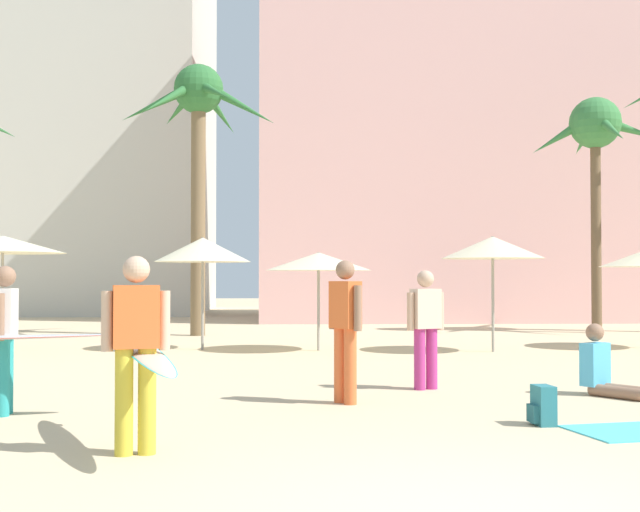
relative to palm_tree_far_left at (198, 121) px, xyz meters
name	(u,v)px	position (x,y,z in m)	size (l,w,h in m)	color
hotel_pink	(530,143)	(12.10, 10.08, 1.09)	(21.24, 9.42, 13.89)	beige
hotel_tower_gray	(9,51)	(-10.60, 16.64, 6.30)	(18.38, 11.51, 24.31)	beige
palm_tree_far_left	(198,121)	(0.00, 0.00, 0.00)	(4.40, 4.24, 7.41)	brown
palm_tree_left	(595,137)	(11.30, 0.79, -0.23)	(3.80, 3.81, 6.76)	brown
cafe_umbrella_1	(319,262)	(3.12, -4.94, -3.94)	(2.30, 2.30, 2.11)	gray
cafe_umbrella_2	(203,250)	(0.60, -4.57, -3.68)	(2.10, 2.10, 2.45)	gray
cafe_umbrella_3	(493,248)	(6.80, -5.36, -3.65)	(2.18, 2.18, 2.44)	gray
cafe_umbrella_4	(3,244)	(-3.62, -4.87, -3.58)	(2.64, 2.64, 2.47)	gray
backpack	(543,406)	(5.17, -14.23, -5.65)	(0.27, 0.32, 0.42)	#2A747E
person_near_left	(138,347)	(1.12, -15.49, -4.91)	(1.20, 2.61, 1.76)	gold
person_mid_right	(2,335)	(-0.77, -13.44, -4.93)	(2.79, 0.96, 1.70)	teal
person_mid_left	(345,325)	(3.18, -12.60, -4.88)	(0.42, 0.55, 1.78)	orange
person_far_right	(605,370)	(6.67, -12.04, -5.52)	(0.83, 0.94, 0.95)	#936B51
person_near_right	(426,324)	(4.40, -11.31, -4.94)	(0.59, 0.37, 1.67)	#B7337F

